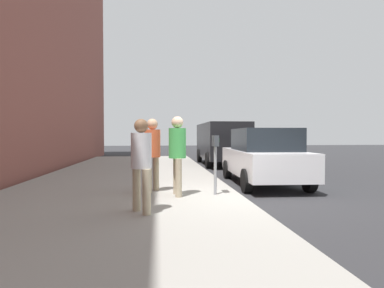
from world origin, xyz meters
TOP-DOWN VIEW (x-y plane):
  - ground_plane at (0.00, 0.00)m, footprint 80.00×80.00m
  - sidewalk_slab at (0.00, 3.00)m, footprint 28.00×6.00m
  - parking_meter at (0.07, 0.61)m, footprint 0.36×0.12m
  - pedestrian_at_meter at (0.06, 1.51)m, footprint 0.55×0.40m
  - pedestrian_bystander at (-1.50, 2.27)m, footprint 0.47×0.37m
  - parking_officer at (0.65, 2.10)m, footprint 0.51×0.40m
  - parked_sedan_near at (2.33, -1.35)m, footprint 4.47×2.10m
  - parked_van_far at (8.96, -1.35)m, footprint 5.22×2.16m

SIDE VIEW (x-z plane):
  - ground_plane at x=0.00m, z-range 0.00..0.00m
  - sidewalk_slab at x=0.00m, z-range 0.00..0.15m
  - parked_sedan_near at x=2.33m, z-range 0.01..1.78m
  - pedestrian_bystander at x=-1.50m, z-range 0.29..2.00m
  - parking_meter at x=0.07m, z-range 0.46..1.87m
  - parking_officer at x=0.65m, z-range 0.32..2.15m
  - parked_van_far at x=8.96m, z-range 0.17..2.35m
  - pedestrian_at_meter at x=0.06m, z-range 0.33..2.18m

